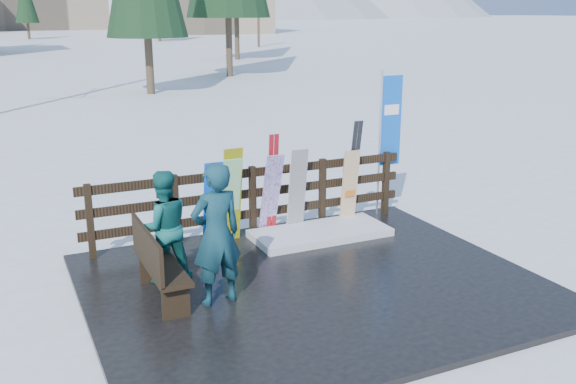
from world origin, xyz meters
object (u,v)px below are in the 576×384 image
bench (156,262)px  snowboard_4 (297,191)px  person_back (163,227)px  person_front (216,234)px  snowboard_5 (349,187)px  rental_flag (388,126)px  snowboard_0 (213,203)px  snowboard_1 (231,200)px  snowboard_2 (232,195)px  snowboard_3 (271,195)px

bench → snowboard_4: bearing=30.3°
snowboard_4 → person_back: (-2.53, -1.07, 0.07)m
snowboard_4 → person_front: (-2.09, -2.02, 0.20)m
snowboard_5 → person_back: person_back is taller
snowboard_5 → rental_flag: 1.35m
person_front → person_back: bearing=-72.4°
snowboard_0 → rental_flag: size_ratio=0.53×
snowboard_1 → snowboard_2: 0.08m
person_back → snowboard_1: bearing=-142.0°
rental_flag → person_back: 4.72m
snowboard_0 → person_back: 1.51m
snowboard_0 → snowboard_4: snowboard_4 is taller
snowboard_2 → person_front: size_ratio=0.86×
snowboard_0 → snowboard_2: bearing=-0.0°
snowboard_3 → snowboard_4: size_ratio=1.02×
rental_flag → snowboard_0: bearing=-175.5°
snowboard_3 → bench: bearing=-144.8°
snowboard_5 → person_front: (-3.10, -2.02, 0.26)m
snowboard_0 → rental_flag: bearing=4.5°
bench → snowboard_5: (3.78, 1.62, 0.14)m
snowboard_4 → snowboard_2: bearing=-180.0°
snowboard_1 → snowboard_3: 0.70m
bench → snowboard_1: (1.60, 1.62, 0.19)m
person_back → snowboard_3: bearing=-152.7°
snowboard_1 → snowboard_3: (0.70, 0.00, 0.00)m
bench → person_front: 0.88m
rental_flag → person_front: rental_flag is taller
snowboard_2 → person_front: 2.23m
bench → snowboard_4: 3.22m
snowboard_2 → person_front: bearing=-115.1°
snowboard_4 → person_front: bearing=-136.0°
snowboard_2 → snowboard_5: 2.15m
snowboard_0 → rental_flag: (3.40, 0.27, 0.92)m
snowboard_3 → snowboard_5: (1.48, 0.00, -0.04)m
person_back → snowboard_4: bearing=-157.3°
snowboard_0 → snowboard_2: (0.32, -0.00, 0.09)m
bench → snowboard_2: size_ratio=0.95×
bench → person_back: size_ratio=0.96×
snowboard_3 → rental_flag: 2.58m
snowboard_2 → rental_flag: bearing=5.0°
snowboard_3 → snowboard_5: bearing=0.0°
bench → rental_flag: 5.18m
snowboard_2 → snowboard_4: size_ratio=1.09×
snowboard_1 → rental_flag: (3.10, 0.27, 0.90)m
snowboard_1 → person_back: 1.73m
snowboard_1 → snowboard_5: (2.17, 0.00, -0.04)m
snowboard_5 → rental_flag: bearing=16.3°
rental_flag → bench: bearing=-158.1°
snowboard_3 → snowboard_4: snowboard_4 is taller
person_front → rental_flag: bearing=-157.3°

